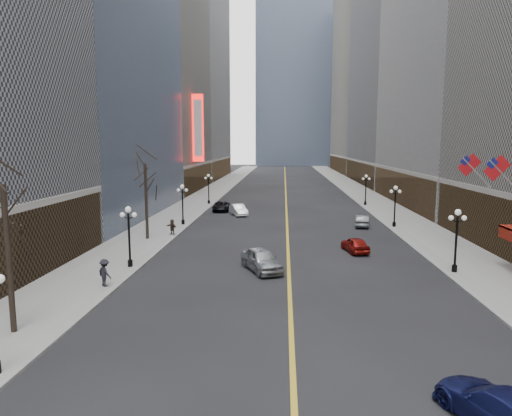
# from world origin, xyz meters

# --- Properties ---
(sidewalk_east) EXTENTS (6.00, 230.00, 0.15)m
(sidewalk_east) POSITION_xyz_m (14.00, 70.00, 0.07)
(sidewalk_east) COLOR gray
(sidewalk_east) RESTS_ON ground
(sidewalk_west) EXTENTS (6.00, 230.00, 0.15)m
(sidewalk_west) POSITION_xyz_m (-14.00, 70.00, 0.07)
(sidewalk_west) COLOR gray
(sidewalk_west) RESTS_ON ground
(lane_line) EXTENTS (0.25, 200.00, 0.02)m
(lane_line) POSITION_xyz_m (0.00, 80.00, 0.01)
(lane_line) COLOR gold
(lane_line) RESTS_ON ground
(bldg_east_c) EXTENTS (26.60, 40.60, 48.80)m
(bldg_east_c) POSITION_xyz_m (29.88, 106.00, 24.18)
(bldg_east_c) COLOR gray
(bldg_east_c) RESTS_ON ground
(bldg_east_d) EXTENTS (26.60, 46.60, 62.80)m
(bldg_east_d) POSITION_xyz_m (29.90, 149.00, 31.17)
(bldg_east_d) COLOR gray
(bldg_east_d) RESTS_ON ground
(bldg_west_c) EXTENTS (26.60, 30.60, 50.80)m
(bldg_west_c) POSITION_xyz_m (-29.88, 87.00, 25.19)
(bldg_west_c) COLOR gray
(bldg_west_c) RESTS_ON ground
(bldg_west_d) EXTENTS (26.60, 38.60, 72.80)m
(bldg_west_d) POSITION_xyz_m (-29.92, 121.00, 36.17)
(bldg_west_d) COLOR silver
(bldg_west_d) RESTS_ON ground
(streetlamp_east_1) EXTENTS (1.26, 0.44, 4.52)m
(streetlamp_east_1) POSITION_xyz_m (11.80, 30.00, 2.90)
(streetlamp_east_1) COLOR black
(streetlamp_east_1) RESTS_ON sidewalk_east
(streetlamp_east_2) EXTENTS (1.26, 0.44, 4.52)m
(streetlamp_east_2) POSITION_xyz_m (11.80, 48.00, 2.90)
(streetlamp_east_2) COLOR black
(streetlamp_east_2) RESTS_ON sidewalk_east
(streetlamp_east_3) EXTENTS (1.26, 0.44, 4.52)m
(streetlamp_east_3) POSITION_xyz_m (11.80, 66.00, 2.90)
(streetlamp_east_3) COLOR black
(streetlamp_east_3) RESTS_ON sidewalk_east
(streetlamp_west_1) EXTENTS (1.26, 0.44, 4.52)m
(streetlamp_west_1) POSITION_xyz_m (-11.80, 30.00, 2.90)
(streetlamp_west_1) COLOR black
(streetlamp_west_1) RESTS_ON sidewalk_west
(streetlamp_west_2) EXTENTS (1.26, 0.44, 4.52)m
(streetlamp_west_2) POSITION_xyz_m (-11.80, 48.00, 2.90)
(streetlamp_west_2) COLOR black
(streetlamp_west_2) RESTS_ON sidewalk_west
(streetlamp_west_3) EXTENTS (1.26, 0.44, 4.52)m
(streetlamp_west_3) POSITION_xyz_m (-11.80, 66.00, 2.90)
(streetlamp_west_3) COLOR black
(streetlamp_west_3) RESTS_ON sidewalk_west
(flag_4) EXTENTS (2.87, 0.12, 2.87)m
(flag_4) POSITION_xyz_m (15.31, 32.00, 7.29)
(flag_4) COLOR #B2B2B7
(flag_4) RESTS_ON ground
(flag_5) EXTENTS (2.87, 0.12, 2.87)m
(flag_5) POSITION_xyz_m (15.31, 37.00, 7.29)
(flag_5) COLOR #B2B2B7
(flag_5) RESTS_ON ground
(theatre_marquee) EXTENTS (2.00, 0.55, 12.00)m
(theatre_marquee) POSITION_xyz_m (-15.88, 80.00, 12.00)
(theatre_marquee) COLOR red
(theatre_marquee) RESTS_ON ground
(tree_west_near) EXTENTS (3.60, 3.60, 7.92)m
(tree_west_near) POSITION_xyz_m (-13.50, 18.00, 6.24)
(tree_west_near) COLOR #2D231C
(tree_west_near) RESTS_ON sidewalk_west
(tree_west_far) EXTENTS (3.60, 3.60, 7.92)m
(tree_west_far) POSITION_xyz_m (-13.50, 40.00, 6.24)
(tree_west_far) COLOR #2D231C
(tree_west_far) RESTS_ON sidewalk_west
(car_nb_near) EXTENTS (3.73, 5.17, 1.63)m
(car_nb_near) POSITION_xyz_m (-2.00, 29.99, 0.82)
(car_nb_near) COLOR #95989C
(car_nb_near) RESTS_ON ground
(car_nb_mid) EXTENTS (2.95, 4.54, 1.41)m
(car_nb_mid) POSITION_xyz_m (-6.26, 55.90, 0.71)
(car_nb_mid) COLOR white
(car_nb_mid) RESTS_ON ground
(car_nb_far) EXTENTS (2.48, 4.84, 1.31)m
(car_nb_far) POSITION_xyz_m (-9.00, 59.42, 0.65)
(car_nb_far) COLOR black
(car_nb_far) RESTS_ON ground
(car_sb_near) EXTENTS (3.65, 5.27, 1.42)m
(car_sb_near) POSITION_xyz_m (6.64, 11.73, 0.71)
(car_sb_near) COLOR #14184C
(car_sb_near) RESTS_ON ground
(car_sb_mid) EXTENTS (2.26, 4.06, 1.31)m
(car_sb_mid) POSITION_xyz_m (5.73, 36.28, 0.65)
(car_sb_mid) COLOR maroon
(car_sb_mid) RESTS_ON ground
(car_sb_far) EXTENTS (2.13, 4.22, 1.33)m
(car_sb_far) POSITION_xyz_m (8.43, 48.56, 0.66)
(car_sb_far) COLOR #414547
(car_sb_far) RESTS_ON ground
(ped_west_walk) EXTENTS (1.22, 1.05, 1.78)m
(ped_west_walk) POSITION_xyz_m (-11.82, 25.23, 1.04)
(ped_west_walk) COLOR black
(ped_west_walk) RESTS_ON sidewalk_west
(ped_west_far) EXTENTS (1.42, 1.17, 1.56)m
(ped_west_far) POSITION_xyz_m (-11.60, 42.11, 0.93)
(ped_west_far) COLOR #30221B
(ped_west_far) RESTS_ON sidewalk_west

